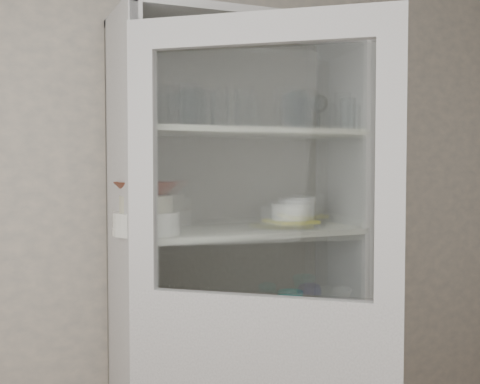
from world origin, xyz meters
name	(u,v)px	position (x,y,z in m)	size (l,w,h in m)	color
wall_back	(176,216)	(0.00, 1.50, 1.30)	(3.60, 0.02, 2.60)	#9B978F
pantry_cabinet	(234,303)	(0.20, 1.34, 0.94)	(1.00, 0.45, 2.10)	#B4B4B4
cupboard_door	(259,365)	(0.05, 0.77, 0.87)	(0.72, 0.60, 2.00)	#B4B4B4
tumbler_0	(149,108)	(-0.21, 1.15, 1.72)	(0.06, 0.06, 0.13)	silver
tumbler_1	(190,105)	(-0.07, 1.11, 1.74)	(0.08, 0.08, 0.15)	silver
tumbler_2	(244,109)	(0.17, 1.15, 1.73)	(0.07, 0.07, 0.15)	silver
tumbler_3	(220,109)	(0.06, 1.14, 1.73)	(0.07, 0.07, 0.14)	silver
tumbler_4	(302,110)	(0.41, 1.14, 1.74)	(0.08, 0.08, 0.15)	silver
tumbler_5	(298,110)	(0.39, 1.14, 1.74)	(0.07, 0.07, 0.15)	silver
tumbler_6	(348,114)	(0.61, 1.12, 1.73)	(0.06, 0.06, 0.13)	silver
tumbler_7	(163,107)	(-0.13, 1.25, 1.74)	(0.08, 0.08, 0.16)	silver
tumbler_8	(196,108)	(0.00, 1.25, 1.74)	(0.08, 0.08, 0.15)	silver
tumbler_9	(189,108)	(-0.02, 1.25, 1.74)	(0.08, 0.08, 0.15)	silver
tumbler_10	(253,115)	(0.27, 1.30, 1.72)	(0.06, 0.06, 0.13)	silver
tumbler_11	(295,112)	(0.44, 1.26, 1.74)	(0.08, 0.08, 0.15)	silver
goblet_0	(176,109)	(-0.05, 1.35, 1.74)	(0.07, 0.07, 0.16)	silver
goblet_1	(183,109)	(0.00, 1.39, 1.75)	(0.08, 0.08, 0.17)	silver
goblet_2	(288,113)	(0.46, 1.35, 1.74)	(0.07, 0.07, 0.17)	silver
goblet_3	(319,112)	(0.61, 1.35, 1.75)	(0.08, 0.08, 0.18)	silver
plate_stack_front	(146,223)	(-0.21, 1.20, 1.30)	(0.25, 0.25, 0.08)	white
plate_stack_back	(145,215)	(-0.16, 1.41, 1.32)	(0.21, 0.21, 0.11)	white
cream_bowl	(146,204)	(-0.21, 1.20, 1.38)	(0.20, 0.20, 0.06)	beige
terracotta_bowl	(146,189)	(-0.21, 1.20, 1.43)	(0.21, 0.21, 0.05)	maroon
glass_platter	(291,225)	(0.41, 1.24, 1.27)	(0.29, 0.29, 0.02)	silver
yellow_trivet	(291,221)	(0.41, 1.24, 1.28)	(0.18, 0.18, 0.01)	yellow
white_ramekin	(291,211)	(0.41, 1.24, 1.32)	(0.16, 0.16, 0.07)	white
grey_bowl_stack	(296,211)	(0.47, 1.28, 1.32)	(0.15, 0.15, 0.12)	silver
mug_blue	(298,310)	(0.45, 1.24, 0.90)	(0.11, 0.11, 0.09)	navy
mug_teal	(290,303)	(0.47, 1.34, 0.91)	(0.11, 0.11, 0.11)	teal
mug_white	(334,314)	(0.56, 1.13, 0.90)	(0.09, 0.09, 0.09)	white
teal_jar	(252,311)	(0.26, 1.28, 0.91)	(0.08, 0.08, 0.10)	teal
measuring_cups	(214,330)	(0.04, 1.17, 0.88)	(0.11, 0.11, 0.04)	#B6B6B6
white_canister	(140,317)	(-0.21, 1.31, 0.93)	(0.11, 0.11, 0.13)	white
tumbler_12	(207,109)	(0.02, 1.17, 1.73)	(0.07, 0.07, 0.13)	silver
tumbler_13	(291,112)	(0.39, 1.19, 1.73)	(0.07, 0.07, 0.14)	silver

